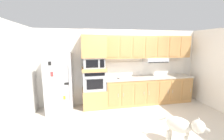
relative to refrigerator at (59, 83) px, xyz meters
name	(u,v)px	position (x,y,z in m)	size (l,w,h in m)	color
ground_plane	(130,114)	(2.02, -0.68, -0.88)	(9.60, 9.60, 0.00)	beige
back_kitchen_wall	(121,67)	(2.02, 0.43, 0.37)	(6.20, 0.12, 2.50)	silver
side_panel_left	(21,77)	(-0.78, -0.68, 0.37)	(0.12, 7.10, 2.50)	silver
side_panel_right	(216,69)	(4.82, -0.68, 0.37)	(0.12, 7.10, 2.50)	white
refrigerator	(59,83)	(0.00, 0.00, 0.00)	(0.76, 0.73, 1.76)	#ADADB2
oven_base_cabinet	(94,98)	(1.05, 0.07, -0.58)	(0.74, 0.62, 0.60)	tan
built_in_oven	(94,80)	(1.05, 0.07, 0.02)	(0.70, 0.62, 0.60)	#A8AAAF
appliance_mid_shelf	(94,69)	(1.05, 0.07, 0.37)	(0.74, 0.62, 0.10)	tan
microwave	(94,63)	(1.05, 0.07, 0.58)	(0.64, 0.54, 0.32)	#A8AAAF
appliance_upper_cabinet	(93,46)	(1.05, 0.07, 1.08)	(0.74, 0.62, 0.68)	tan
lower_cabinet_run	(148,90)	(2.92, 0.07, -0.44)	(3.00, 0.63, 0.88)	tan
countertop_slab	(149,77)	(2.92, 0.07, 0.02)	(3.04, 0.64, 0.04)	#BCB2A3
backsplash_panel	(146,68)	(2.92, 0.36, 0.29)	(3.04, 0.02, 0.50)	white
upper_cabinet_with_hood	(149,48)	(2.94, 0.19, 1.02)	(3.00, 0.48, 0.88)	tan
screwdriver	(118,78)	(1.84, 0.04, 0.05)	(0.17, 0.17, 0.03)	black
dog	(183,126)	(2.58, -2.23, -0.44)	(0.66, 0.76, 0.67)	beige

